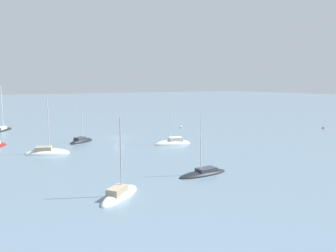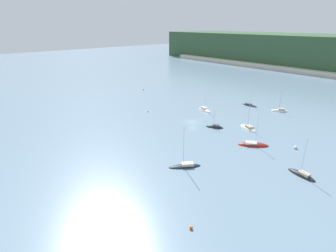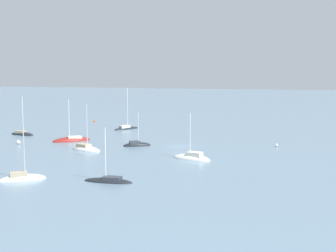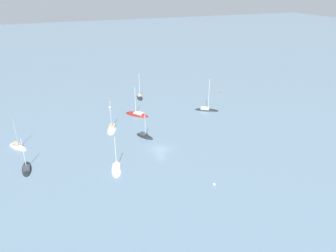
{
  "view_description": "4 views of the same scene",
  "coord_description": "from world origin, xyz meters",
  "px_view_note": "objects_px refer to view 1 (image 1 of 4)",
  "views": [
    {
      "loc": [
        27.58,
        66.22,
        11.9
      ],
      "look_at": [
        -9.23,
        5.61,
        2.52
      ],
      "focal_mm": 35.0,
      "sensor_mm": 36.0,
      "label": 1
    },
    {
      "loc": [
        61.13,
        -65.2,
        33.39
      ],
      "look_at": [
        1.47,
        -13.27,
        2.23
      ],
      "focal_mm": 28.0,
      "sensor_mm": 36.0,
      "label": 2
    },
    {
      "loc": [
        -23.84,
        94.46,
        16.1
      ],
      "look_at": [
        5.53,
        -11.6,
        2.85
      ],
      "focal_mm": 50.0,
      "sensor_mm": 36.0,
      "label": 3
    },
    {
      "loc": [
        -72.38,
        25.56,
        41.49
      ],
      "look_at": [
        8.35,
        -5.44,
        2.46
      ],
      "focal_mm": 35.0,
      "sensor_mm": 36.0,
      "label": 4
    }
  ],
  "objects_px": {
    "sailboat_1": "(81,142)",
    "mooring_buoy_1": "(323,128)",
    "sailboat_3": "(120,196)",
    "mooring_buoy_3": "(181,127)",
    "sailboat_5": "(173,144)",
    "sailboat_6": "(47,153)",
    "sailboat_7": "(3,130)",
    "sailboat_2": "(203,174)"
  },
  "relations": [
    {
      "from": "sailboat_2",
      "to": "sailboat_5",
      "type": "distance_m",
      "value": 21.53
    },
    {
      "from": "sailboat_2",
      "to": "mooring_buoy_3",
      "type": "height_order",
      "value": "sailboat_2"
    },
    {
      "from": "sailboat_6",
      "to": "mooring_buoy_3",
      "type": "bearing_deg",
      "value": 41.16
    },
    {
      "from": "sailboat_2",
      "to": "sailboat_7",
      "type": "height_order",
      "value": "sailboat_7"
    },
    {
      "from": "sailboat_5",
      "to": "sailboat_6",
      "type": "height_order",
      "value": "sailboat_6"
    },
    {
      "from": "sailboat_1",
      "to": "mooring_buoy_3",
      "type": "bearing_deg",
      "value": -17.01
    },
    {
      "from": "sailboat_1",
      "to": "sailboat_5",
      "type": "xyz_separation_m",
      "value": [
        -14.6,
        11.46,
        0.02
      ]
    },
    {
      "from": "sailboat_3",
      "to": "mooring_buoy_3",
      "type": "distance_m",
      "value": 53.58
    },
    {
      "from": "sailboat_1",
      "to": "sailboat_7",
      "type": "height_order",
      "value": "sailboat_7"
    },
    {
      "from": "sailboat_1",
      "to": "sailboat_7",
      "type": "bearing_deg",
      "value": 84.22
    },
    {
      "from": "mooring_buoy_3",
      "to": "sailboat_6",
      "type": "bearing_deg",
      "value": 21.77
    },
    {
      "from": "sailboat_2",
      "to": "sailboat_3",
      "type": "xyz_separation_m",
      "value": [
        12.7,
        2.3,
        0.03
      ]
    },
    {
      "from": "sailboat_2",
      "to": "mooring_buoy_1",
      "type": "xyz_separation_m",
      "value": [
        -53.04,
        -18.08,
        0.2
      ]
    },
    {
      "from": "sailboat_5",
      "to": "mooring_buoy_3",
      "type": "height_order",
      "value": "sailboat_5"
    },
    {
      "from": "sailboat_2",
      "to": "mooring_buoy_1",
      "type": "height_order",
      "value": "sailboat_2"
    },
    {
      "from": "sailboat_1",
      "to": "sailboat_3",
      "type": "distance_m",
      "value": 34.32
    },
    {
      "from": "sailboat_1",
      "to": "sailboat_2",
      "type": "relative_size",
      "value": 0.95
    },
    {
      "from": "sailboat_6",
      "to": "sailboat_5",
      "type": "bearing_deg",
      "value": 10.05
    },
    {
      "from": "sailboat_3",
      "to": "mooring_buoy_3",
      "type": "relative_size",
      "value": 14.81
    },
    {
      "from": "sailboat_2",
      "to": "sailboat_6",
      "type": "distance_m",
      "value": 28.03
    },
    {
      "from": "sailboat_1",
      "to": "mooring_buoy_3",
      "type": "distance_m",
      "value": 29.58
    },
    {
      "from": "sailboat_6",
      "to": "mooring_buoy_3",
      "type": "xyz_separation_m",
      "value": [
        -36.89,
        -14.73,
        0.2
      ]
    },
    {
      "from": "sailboat_7",
      "to": "mooring_buoy_1",
      "type": "height_order",
      "value": "sailboat_7"
    },
    {
      "from": "sailboat_5",
      "to": "sailboat_6",
      "type": "xyz_separation_m",
      "value": [
        22.76,
        -3.74,
        -0.01
      ]
    },
    {
      "from": "mooring_buoy_3",
      "to": "sailboat_1",
      "type": "bearing_deg",
      "value": 13.71
    },
    {
      "from": "sailboat_1",
      "to": "mooring_buoy_1",
      "type": "xyz_separation_m",
      "value": [
        -59.75,
        13.4,
        0.19
      ]
    },
    {
      "from": "sailboat_6",
      "to": "sailboat_7",
      "type": "bearing_deg",
      "value": 116.15
    },
    {
      "from": "sailboat_1",
      "to": "sailboat_6",
      "type": "bearing_deg",
      "value": -167.3
    },
    {
      "from": "sailboat_1",
      "to": "sailboat_5",
      "type": "bearing_deg",
      "value": -68.84
    },
    {
      "from": "sailboat_6",
      "to": "mooring_buoy_3",
      "type": "distance_m",
      "value": 39.72
    },
    {
      "from": "sailboat_2",
      "to": "sailboat_3",
      "type": "bearing_deg",
      "value": 9.34
    },
    {
      "from": "mooring_buoy_1",
      "to": "mooring_buoy_3",
      "type": "relative_size",
      "value": 0.91
    },
    {
      "from": "mooring_buoy_1",
      "to": "sailboat_7",
      "type": "bearing_deg",
      "value": -28.81
    },
    {
      "from": "mooring_buoy_1",
      "to": "sailboat_2",
      "type": "bearing_deg",
      "value": 18.83
    },
    {
      "from": "sailboat_3",
      "to": "sailboat_6",
      "type": "xyz_separation_m",
      "value": [
        2.16,
        -26.07,
        -0.01
      ]
    },
    {
      "from": "sailboat_6",
      "to": "sailboat_1",
      "type": "bearing_deg",
      "value": 62.82
    },
    {
      "from": "sailboat_3",
      "to": "sailboat_6",
      "type": "distance_m",
      "value": 26.16
    },
    {
      "from": "sailboat_5",
      "to": "sailboat_6",
      "type": "bearing_deg",
      "value": 4.09
    },
    {
      "from": "sailboat_5",
      "to": "sailboat_7",
      "type": "height_order",
      "value": "sailboat_7"
    },
    {
      "from": "sailboat_2",
      "to": "sailboat_3",
      "type": "height_order",
      "value": "sailboat_3"
    },
    {
      "from": "sailboat_1",
      "to": "sailboat_7",
      "type": "distance_m",
      "value": 28.84
    },
    {
      "from": "sailboat_6",
      "to": "sailboat_7",
      "type": "height_order",
      "value": "sailboat_7"
    }
  ]
}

